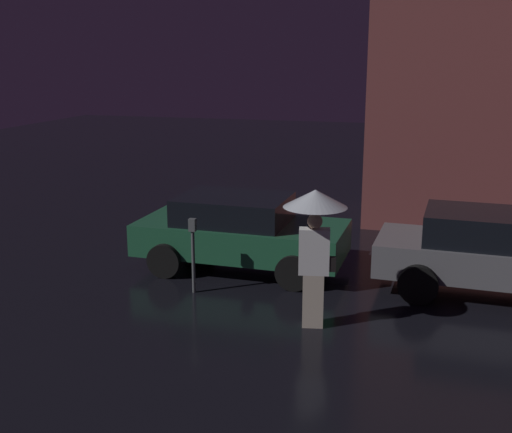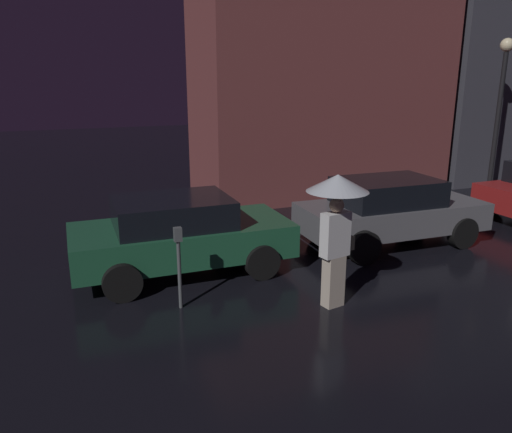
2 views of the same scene
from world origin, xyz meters
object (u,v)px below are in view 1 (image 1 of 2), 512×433
Objects in this scene: parked_car_green at (240,231)px; parking_meter at (193,248)px; parked_car_grey at (493,252)px; pedestrian_with_umbrella at (315,225)px.

parked_car_green is 1.55m from parking_meter.
parked_car_grey is at bearing 15.40° from parking_meter.
parking_meter is (-5.01, -1.38, 0.06)m from parked_car_grey.
parked_car_green is 3.14m from pedestrian_with_umbrella.
parked_car_grey is (4.63, -0.12, 0.01)m from parked_car_green.
parked_car_grey is 3.05× the size of parking_meter.
pedestrian_with_umbrella is at bearing -49.68° from parked_car_green.
parked_car_grey is at bearing -0.36° from parked_car_green.
parked_car_grey reaches higher than parking_meter.
parked_car_grey reaches higher than parked_car_green.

